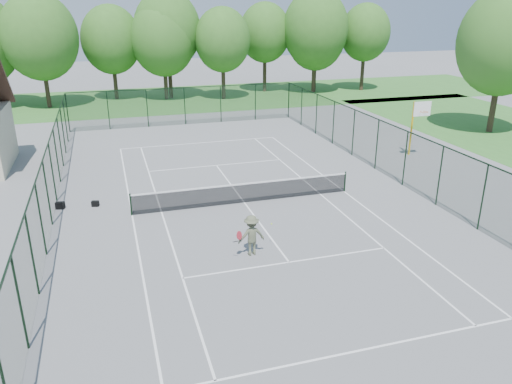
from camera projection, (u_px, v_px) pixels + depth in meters
ground at (244, 203)px, 24.92m from camera, size 140.00×140.00×0.00m
grass_far at (167, 99)px, 51.76m from camera, size 80.00×16.00×0.01m
court_lines at (244, 203)px, 24.92m from camera, size 11.05×23.85×0.01m
tennis_net at (244, 192)px, 24.71m from camera, size 11.08×0.08×1.10m
fence_enclosure at (244, 173)px, 24.36m from camera, size 18.05×36.05×3.02m
tree_line_far at (163, 39)px, 49.63m from camera, size 39.40×6.40×9.70m
basketball_goal at (417, 118)px, 31.49m from camera, size 1.20×1.43×3.65m
tree_side at (504, 42)px, 36.29m from camera, size 6.68×6.68×10.58m
sports_bag_a at (60, 205)px, 24.14m from camera, size 0.47×0.34×0.33m
sports_bag_b at (95, 204)px, 24.44m from camera, size 0.39×0.30×0.27m
tennis_player at (251, 235)px, 19.53m from camera, size 1.87×0.92×1.66m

